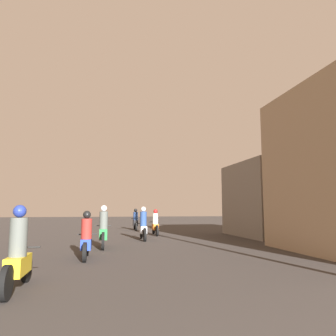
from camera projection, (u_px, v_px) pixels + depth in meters
name	position (u px, v px, depth m)	size (l,w,h in m)	color
motorcycle_yellow	(18.00, 256.00, 6.15)	(0.60, 2.04, 1.59)	black
motorcycle_blue	(86.00, 239.00, 9.98)	(0.60, 1.86, 1.45)	black
motorcycle_green	(103.00, 231.00, 12.65)	(0.60, 1.95, 1.64)	black
motorcycle_silver	(143.00, 227.00, 15.88)	(0.60, 2.09, 1.60)	black
motorcycle_orange	(155.00, 225.00, 18.64)	(0.60, 1.93, 1.47)	black
motorcycle_black	(135.00, 221.00, 23.00)	(0.60, 1.85, 1.50)	black
building_right_far	(281.00, 199.00, 18.27)	(5.04, 5.29, 4.02)	gray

